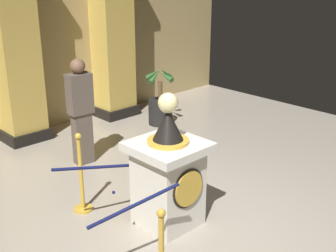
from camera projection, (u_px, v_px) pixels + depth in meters
The scene contains 9 objects.
ground_plane at pixel (195, 234), 5.12m from camera, with size 10.53×10.53×0.00m, color #9E9384.
back_wall at pixel (5, 37), 7.55m from camera, with size 10.53×0.16×3.56m, color tan.
pedestal_clock at pixel (168, 175), 5.14m from camera, with size 0.80×0.80×1.62m.
stanchion_near at pixel (82, 184), 5.50m from camera, with size 0.24×0.24×1.04m.
velvet_rope at pixel (113, 185), 4.58m from camera, with size 1.17×1.20×0.22m.
column_right at pixel (110, 32), 8.68m from camera, with size 0.82×0.82×3.41m.
column_centre_rear at pixel (14, 44), 7.37m from camera, with size 0.78×0.78×3.41m.
potted_palm_right at pixel (160, 107), 8.57m from camera, with size 0.66×0.66×1.12m.
bystander_guest at pixel (81, 110), 6.68m from camera, with size 0.38×0.25×1.65m.
Camera 1 is at (-3.27, -2.95, 2.92)m, focal length 47.39 mm.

